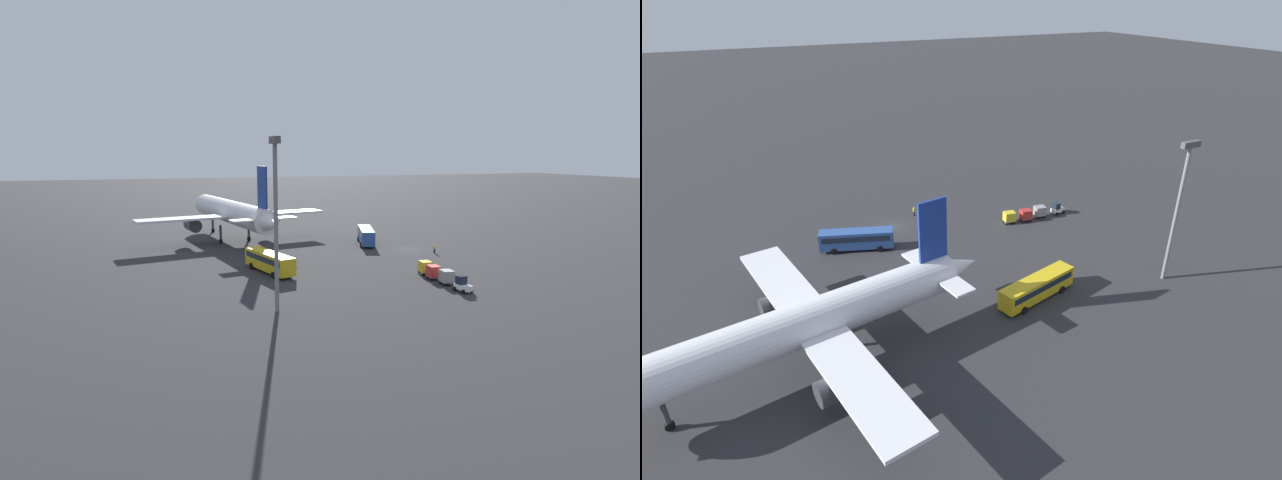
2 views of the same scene
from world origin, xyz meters
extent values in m
plane|color=#2D2D30|center=(0.00, 0.00, 0.00)|extent=(600.00, 600.00, 0.00)
cylinder|color=silver|center=(20.22, 30.61, 6.10)|extent=(37.76, 11.62, 4.69)
cone|color=silver|center=(0.40, 26.84, 6.10)|extent=(6.78, 5.29, 4.22)
cube|color=silver|center=(16.33, 41.05, 5.51)|extent=(8.02, 17.88, 0.44)
cube|color=silver|center=(20.43, 19.47, 5.51)|extent=(8.02, 17.88, 0.44)
cube|color=navy|center=(3.62, 27.45, 12.20)|extent=(3.76, 1.05, 7.51)
cube|color=silver|center=(3.26, 27.38, 6.57)|extent=(4.86, 12.48, 0.28)
cylinder|color=#38383D|center=(17.92, 38.71, 4.00)|extent=(4.91, 3.38, 2.58)
cylinder|color=#38383D|center=(21.05, 22.22, 4.00)|extent=(4.91, 3.38, 2.58)
cylinder|color=#38383D|center=(33.13, 33.06, 1.88)|extent=(0.50, 0.50, 3.75)
cylinder|color=black|center=(33.13, 33.06, 0.45)|extent=(0.98, 0.66, 0.90)
cylinder|color=#38383D|center=(17.81, 33.25, 1.88)|extent=(0.50, 0.50, 3.75)
cylinder|color=black|center=(17.81, 33.25, 0.45)|extent=(0.98, 0.66, 0.90)
cylinder|color=#38383D|center=(18.95, 27.26, 1.88)|extent=(0.50, 0.50, 3.75)
cylinder|color=black|center=(18.95, 27.26, 0.45)|extent=(0.98, 0.66, 0.90)
cube|color=#2D5199|center=(7.61, 5.43, 1.84)|extent=(11.62, 6.05, 2.78)
cube|color=#192333|center=(7.61, 5.43, 2.33)|extent=(10.77, 5.80, 0.89)
cylinder|color=black|center=(11.38, 5.56, 0.50)|extent=(1.04, 0.60, 1.00)
cylinder|color=black|center=(10.53, 3.04, 0.50)|extent=(1.04, 0.60, 1.00)
cylinder|color=black|center=(4.68, 7.82, 0.50)|extent=(1.04, 0.60, 1.00)
cylinder|color=black|center=(3.83, 5.30, 0.50)|extent=(1.04, 0.60, 1.00)
cube|color=gold|center=(-10.17, 29.50, 1.79)|extent=(12.28, 5.53, 2.69)
cube|color=#192333|center=(-10.17, 29.50, 2.27)|extent=(11.36, 5.32, 0.86)
cylinder|color=black|center=(-6.90, 31.74, 0.50)|extent=(1.04, 0.55, 1.00)
cylinder|color=black|center=(-6.23, 29.18, 0.50)|extent=(1.04, 0.55, 1.00)
cylinder|color=black|center=(-14.11, 29.83, 0.50)|extent=(1.04, 0.55, 1.00)
cylinder|color=black|center=(-13.43, 27.27, 0.50)|extent=(1.04, 0.55, 1.00)
cube|color=white|center=(-29.17, 7.61, 0.65)|extent=(2.55, 1.61, 0.70)
cube|color=#192333|center=(-28.75, 7.67, 1.55)|extent=(1.23, 1.30, 1.10)
cylinder|color=black|center=(-28.43, 8.42, 0.30)|extent=(0.62, 0.30, 0.60)
cylinder|color=black|center=(-28.24, 7.03, 0.30)|extent=(0.62, 0.30, 0.60)
cylinder|color=black|center=(-30.09, 8.19, 0.30)|extent=(0.62, 0.30, 0.60)
cylinder|color=black|center=(-29.91, 6.80, 0.30)|extent=(0.62, 0.30, 0.60)
cylinder|color=#1E1E2D|center=(-5.05, -2.76, 0.42)|extent=(0.32, 0.32, 0.85)
cylinder|color=yellow|center=(-5.05, -2.76, 1.18)|extent=(0.38, 0.38, 0.65)
sphere|color=tan|center=(-5.05, -2.76, 1.62)|extent=(0.24, 0.24, 0.24)
cube|color=#38383D|center=(-25.21, 7.63, 0.41)|extent=(2.18, 1.90, 0.10)
cube|color=gray|center=(-25.21, 7.63, 1.26)|extent=(2.07, 1.81, 1.60)
cylinder|color=black|center=(-24.38, 8.17, 0.18)|extent=(0.37, 0.16, 0.36)
cylinder|color=black|center=(-24.53, 6.90, 0.18)|extent=(0.37, 0.16, 0.36)
cylinder|color=black|center=(-25.89, 8.35, 0.18)|extent=(0.37, 0.16, 0.36)
cylinder|color=black|center=(-26.04, 7.08, 0.18)|extent=(0.37, 0.16, 0.36)
cube|color=#38383D|center=(-22.12, 7.84, 0.41)|extent=(2.18, 1.90, 0.10)
cube|color=#B72D28|center=(-22.12, 7.84, 1.26)|extent=(2.07, 1.81, 1.60)
cylinder|color=black|center=(-21.29, 8.38, 0.18)|extent=(0.37, 0.16, 0.36)
cylinder|color=black|center=(-21.44, 7.11, 0.18)|extent=(0.37, 0.16, 0.36)
cylinder|color=black|center=(-22.80, 8.56, 0.18)|extent=(0.37, 0.16, 0.36)
cylinder|color=black|center=(-22.95, 7.29, 0.18)|extent=(0.37, 0.16, 0.36)
cube|color=#38383D|center=(-19.03, 7.41, 0.41)|extent=(2.18, 1.90, 0.10)
cube|color=gold|center=(-19.03, 7.41, 1.26)|extent=(2.07, 1.81, 1.60)
cylinder|color=black|center=(-18.20, 7.96, 0.18)|extent=(0.37, 0.16, 0.36)
cylinder|color=black|center=(-18.35, 6.69, 0.18)|extent=(0.37, 0.16, 0.36)
cylinder|color=black|center=(-19.71, 8.14, 0.18)|extent=(0.37, 0.16, 0.36)
cylinder|color=black|center=(-19.86, 6.87, 0.18)|extent=(0.37, 0.16, 0.36)
cylinder|color=slate|center=(-29.32, 32.98, 9.61)|extent=(0.50, 0.50, 19.21)
cube|color=#4C4C4C|center=(-29.32, 32.98, 19.61)|extent=(2.80, 0.70, 0.80)
camera|label=1|loc=(-83.81, 46.08, 18.15)|focal=28.00mm
camera|label=2|loc=(22.99, 75.38, 37.46)|focal=28.00mm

